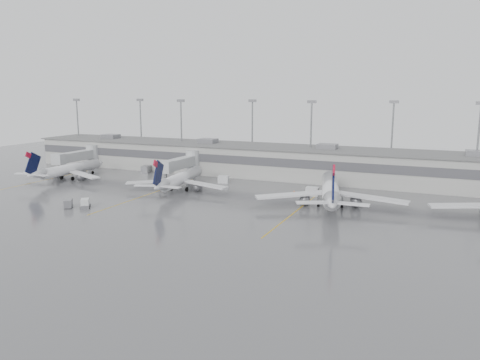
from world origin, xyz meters
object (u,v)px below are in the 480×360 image
at_px(jet_mid_left, 180,179).
at_px(jet_mid_right, 331,190).
at_px(jet_far_left, 68,169).
at_px(baggage_tug, 85,204).

relative_size(jet_mid_left, jet_mid_right, 0.84).
bearing_deg(jet_far_left, jet_mid_left, -0.58).
bearing_deg(jet_far_left, baggage_tug, -41.29).
height_order(jet_far_left, baggage_tug, jet_far_left).
relative_size(jet_far_left, baggage_tug, 8.40).
height_order(jet_far_left, jet_mid_right, jet_mid_right).
distance_m(jet_far_left, baggage_tug, 33.92).
relative_size(jet_far_left, jet_mid_right, 0.83).
bearing_deg(baggage_tug, jet_far_left, 102.54).
xyz_separation_m(jet_mid_right, baggage_tug, (-44.44, -20.79, -2.69)).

